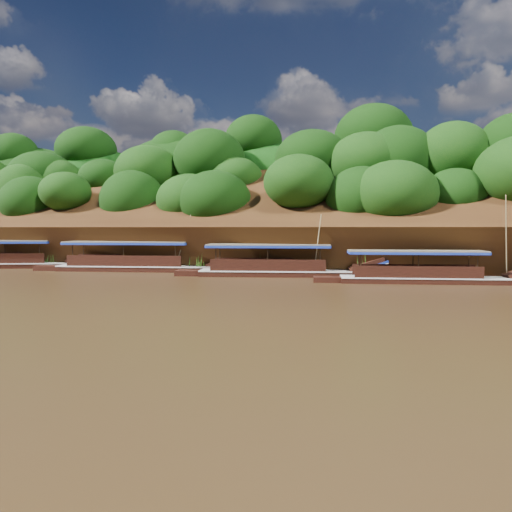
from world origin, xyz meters
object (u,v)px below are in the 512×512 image
(boat_0, at_px, (437,276))
(boat_2, at_px, (147,265))
(boat_1, at_px, (287,269))
(boat_3, at_px, (17,262))

(boat_0, height_order, boat_2, boat_0)
(boat_2, bearing_deg, boat_1, -14.27)
(boat_2, distance_m, boat_3, 13.32)
(boat_2, bearing_deg, boat_3, 170.41)
(boat_1, bearing_deg, boat_3, 166.47)
(boat_2, relative_size, boat_3, 1.16)
(boat_1, bearing_deg, boat_0, -21.65)
(boat_1, relative_size, boat_3, 1.02)
(boat_0, xyz_separation_m, boat_3, (-36.41, 1.57, 0.08))
(boat_1, xyz_separation_m, boat_3, (-25.75, 0.04, 0.02))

